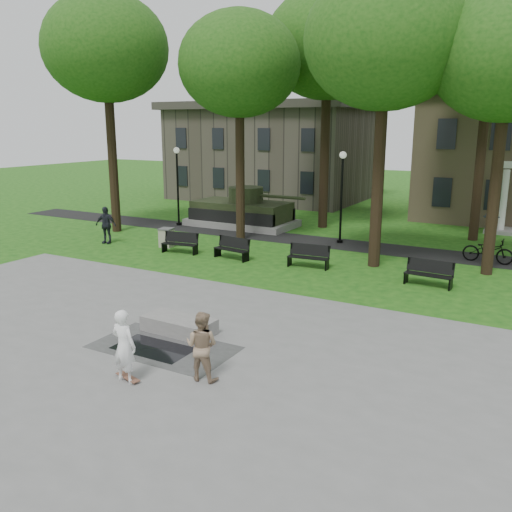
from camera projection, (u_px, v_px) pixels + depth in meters
The scene contains 25 objects.
ground at pixel (196, 309), 18.25m from camera, with size 120.00×120.00×0.00m, color #164A11.
plaza at pixel (84, 364), 14.01m from camera, with size 22.00×16.00×0.02m, color gray.
footpath at pixel (329, 243), 28.43m from camera, with size 44.00×2.60×0.01m, color black.
building_left at pixel (271, 155), 45.09m from camera, with size 15.00×10.00×7.20m, color #4C443D.
tree_0 at pixel (106, 49), 29.20m from camera, with size 6.80×6.80×12.97m.
tree_1 at pixel (239, 65), 27.18m from camera, with size 6.20×6.20×11.63m.
tree_2 at pixel (385, 40), 21.60m from camera, with size 6.60×6.60×12.16m.
tree_3 at pixel (509, 55), 20.49m from camera, with size 6.00×6.00×11.19m.
tree_4 at pixel (328, 45), 30.32m from camera, with size 7.20×7.20×13.50m.
tree_5 at pixel (491, 50), 26.89m from camera, with size 6.40×6.40×12.44m.
lamp_left at pixel (177, 180), 32.76m from camera, with size 0.36×0.36×4.73m.
lamp_mid at pixel (342, 190), 27.79m from camera, with size 0.36×0.36×4.73m.
tank_monument at pixel (242, 212), 32.98m from camera, with size 7.45×3.40×2.40m.
puddle at pixel (153, 348), 14.98m from camera, with size 2.20×1.20×0.00m, color black.
concrete_block at pixel (179, 325), 16.11m from camera, with size 2.20×1.00×0.45m, color gray.
skateboard at pixel (128, 378), 13.14m from camera, with size 0.78×0.20×0.07m, color brown.
skateboarder at pixel (124, 346), 12.86m from camera, with size 0.66×0.43×1.82m, color white.
friend_watching at pixel (202, 346), 12.98m from camera, with size 0.84×0.65×1.72m, color #9B8064.
pedestrian_walker at pixel (106, 225), 28.13m from camera, with size 1.13×0.47×1.93m, color #21232C.
cyclist at pixel (489, 242), 24.12m from camera, with size 2.19×1.25×2.34m.
park_bench_0 at pixel (181, 242), 26.09m from camera, with size 1.84×0.75×1.00m.
park_bench_1 at pixel (232, 248), 24.95m from camera, with size 1.85×0.79×1.00m.
park_bench_2 at pixel (309, 256), 23.45m from camera, with size 1.83×0.69×1.00m.
park_bench_3 at pixel (429, 273), 20.75m from camera, with size 1.83×0.64×1.00m.
trash_bin at pixel (166, 237), 27.39m from camera, with size 0.76×0.76×0.96m.
Camera 1 is at (10.21, -14.13, 6.04)m, focal length 38.00 mm.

